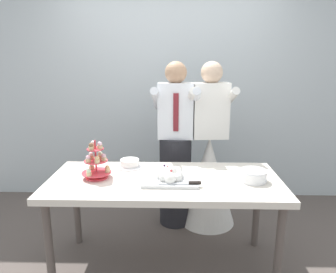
% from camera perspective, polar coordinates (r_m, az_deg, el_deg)
% --- Properties ---
extents(ground_plane, '(8.00, 8.00, 0.00)m').
position_cam_1_polar(ground_plane, '(2.84, -0.59, -22.29)').
color(ground_plane, '#564C47').
extents(rear_wall, '(5.20, 0.10, 2.90)m').
position_cam_1_polar(rear_wall, '(3.78, 0.18, 10.46)').
color(rear_wall, silver).
rests_on(rear_wall, ground_plane).
extents(dessert_table, '(1.80, 0.80, 0.78)m').
position_cam_1_polar(dessert_table, '(2.49, -0.63, -9.21)').
color(dessert_table, silver).
rests_on(dessert_table, ground_plane).
extents(cupcake_stand, '(0.23, 0.23, 0.31)m').
position_cam_1_polar(cupcake_stand, '(2.50, -12.94, -4.74)').
color(cupcake_stand, '#D83F4C').
rests_on(cupcake_stand, dessert_table).
extents(main_cake_tray, '(0.44, 0.31, 0.13)m').
position_cam_1_polar(main_cake_tray, '(2.40, 0.44, -7.19)').
color(main_cake_tray, silver).
rests_on(main_cake_tray, dessert_table).
extents(plate_stack, '(0.21, 0.21, 0.09)m').
position_cam_1_polar(plate_stack, '(2.48, 15.19, -6.89)').
color(plate_stack, white).
rests_on(plate_stack, dessert_table).
extents(round_cake, '(0.24, 0.24, 0.07)m').
position_cam_1_polar(round_cake, '(2.73, -6.97, -4.91)').
color(round_cake, white).
rests_on(round_cake, dessert_table).
extents(person_groom, '(0.47, 0.50, 1.66)m').
position_cam_1_polar(person_groom, '(3.16, 1.36, -3.24)').
color(person_groom, '#232328').
rests_on(person_groom, ground_plane).
extents(person_bride, '(0.56, 0.56, 1.66)m').
position_cam_1_polar(person_bride, '(3.25, 7.39, -5.93)').
color(person_bride, white).
rests_on(person_bride, ground_plane).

